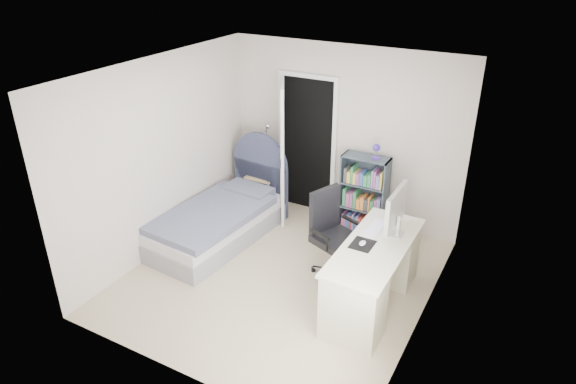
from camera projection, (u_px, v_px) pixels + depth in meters
The scene contains 8 objects.
room_shell at pixel (280, 184), 5.71m from camera, with size 3.50×3.70×2.60m.
door at pixel (291, 147), 7.31m from camera, with size 0.92×0.74×2.06m.
bed at pixel (222, 219), 6.98m from camera, with size 1.10×2.09×1.25m.
nightstand at pixel (263, 182), 7.73m from camera, with size 0.43×0.43×0.63m.
floor_lamp at pixel (268, 173), 7.70m from camera, with size 0.19×0.19×1.34m.
bookcase at pixel (364, 198), 7.02m from camera, with size 0.63×0.27×1.34m.
desk at pixel (374, 272), 5.60m from camera, with size 0.64×1.61×1.32m.
office_chair at pixel (332, 229), 6.10m from camera, with size 0.63×0.63×1.09m.
Camera 1 is at (2.56, -4.48, 3.70)m, focal length 32.00 mm.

